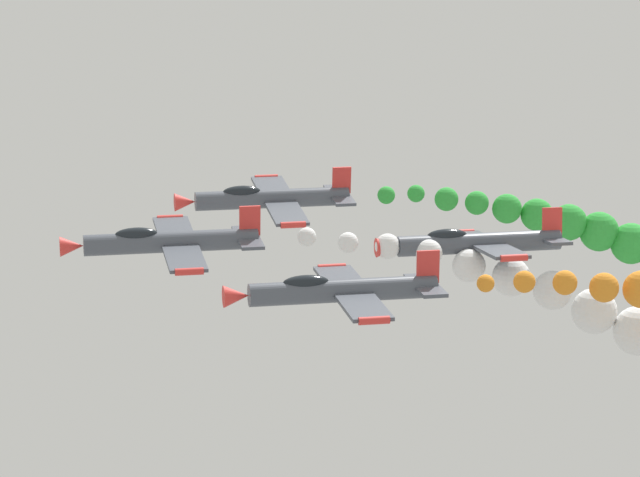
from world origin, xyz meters
TOP-DOWN VIEW (x-y plane):
  - airplane_lead at (0.01, 8.02)m, footprint 9.56×10.35m
  - airplane_left_inner at (-8.85, 0.82)m, footprint 9.57×10.35m
  - airplane_right_inner at (8.94, 1.22)m, footprint 9.54×10.35m
  - airplane_left_outer at (-0.32, -8.49)m, footprint 9.56×10.35m

SIDE VIEW (x-z plane):
  - airplane_left_outer at x=-0.32m, z-range 63.08..65.47m
  - airplane_left_inner at x=-8.85m, z-range 63.13..65.46m
  - airplane_lead at x=0.01m, z-range 63.77..66.22m
  - airplane_right_inner at x=8.94m, z-range 64.00..66.58m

